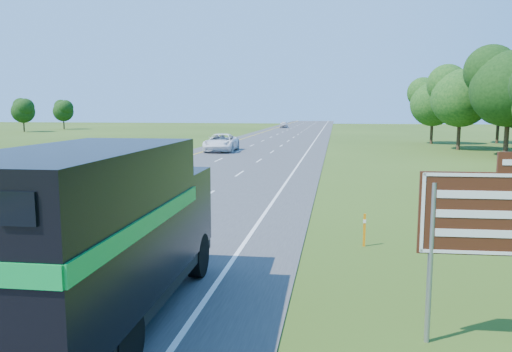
{
  "coord_description": "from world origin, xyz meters",
  "views": [
    {
      "loc": [
        8.53,
        -5.31,
        4.61
      ],
      "look_at": [
        5.07,
        16.17,
        1.66
      ],
      "focal_mm": 35.0,
      "sensor_mm": 36.0,
      "label": 1
    }
  ],
  "objects_px": {
    "horse_truck": "(99,233)",
    "exit_sign": "(481,222)",
    "white_suv": "(221,143)",
    "far_car": "(284,124)"
  },
  "relations": [
    {
      "from": "horse_truck",
      "to": "white_suv",
      "type": "xyz_separation_m",
      "value": [
        -7.46,
        42.97,
        -1.12
      ]
    },
    {
      "from": "horse_truck",
      "to": "exit_sign",
      "type": "xyz_separation_m",
      "value": [
        7.48,
        0.6,
        0.38
      ]
    },
    {
      "from": "horse_truck",
      "to": "far_car",
      "type": "bearing_deg",
      "value": 92.61
    },
    {
      "from": "white_suv",
      "to": "far_car",
      "type": "relative_size",
      "value": 1.52
    },
    {
      "from": "far_car",
      "to": "white_suv",
      "type": "bearing_deg",
      "value": -94.12
    },
    {
      "from": "white_suv",
      "to": "exit_sign",
      "type": "xyz_separation_m",
      "value": [
        14.94,
        -42.37,
        1.5
      ]
    },
    {
      "from": "white_suv",
      "to": "exit_sign",
      "type": "height_order",
      "value": "exit_sign"
    },
    {
      "from": "horse_truck",
      "to": "exit_sign",
      "type": "bearing_deg",
      "value": 3.16
    },
    {
      "from": "horse_truck",
      "to": "far_car",
      "type": "distance_m",
      "value": 110.74
    },
    {
      "from": "exit_sign",
      "to": "white_suv",
      "type": "bearing_deg",
      "value": 106.93
    }
  ]
}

